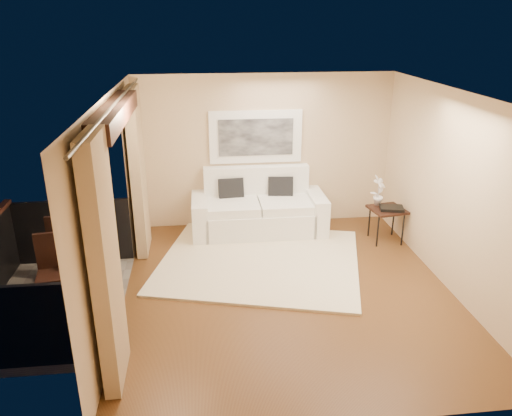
{
  "coord_description": "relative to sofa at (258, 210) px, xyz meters",
  "views": [
    {
      "loc": [
        -1.15,
        -6.02,
        3.59
      ],
      "look_at": [
        -0.39,
        0.52,
        1.05
      ],
      "focal_mm": 35.0,
      "sensor_mm": 36.0,
      "label": 1
    }
  ],
  "objects": [
    {
      "name": "floor",
      "position": [
        0.17,
        -2.1,
        -0.39
      ],
      "size": [
        5.0,
        5.0,
        0.0
      ],
      "primitive_type": "plane",
      "color": "brown",
      "rests_on": "ground"
    },
    {
      "name": "room_shell",
      "position": [
        -1.96,
        -2.1,
        2.13
      ],
      "size": [
        5.0,
        6.4,
        5.0
      ],
      "color": "white",
      "rests_on": "ground"
    },
    {
      "name": "balcony",
      "position": [
        -3.14,
        -2.1,
        -0.21
      ],
      "size": [
        1.81,
        2.6,
        1.17
      ],
      "color": "#605B56",
      "rests_on": "ground"
    },
    {
      "name": "curtains",
      "position": [
        -1.94,
        -2.1,
        0.94
      ],
      "size": [
        0.16,
        4.8,
        2.64
      ],
      "color": "tan",
      "rests_on": "ground"
    },
    {
      "name": "artwork",
      "position": [
        0.0,
        0.36,
        1.23
      ],
      "size": [
        1.62,
        0.07,
        0.92
      ],
      "color": "white",
      "rests_on": "room_shell"
    },
    {
      "name": "rug",
      "position": [
        -0.12,
        -1.21,
        -0.37
      ],
      "size": [
        3.6,
        3.33,
        0.04
      ],
      "primitive_type": "cube",
      "rotation": [
        0.0,
        0.0,
        -0.27
      ],
      "color": "#F5E8C5",
      "rests_on": "floor"
    },
    {
      "name": "sofa",
      "position": [
        0.0,
        0.0,
        0.0
      ],
      "size": [
        2.31,
        1.0,
        1.11
      ],
      "rotation": [
        0.0,
        0.0,
        -0.0
      ],
      "color": "white",
      "rests_on": "floor"
    },
    {
      "name": "side_table",
      "position": [
        2.1,
        -0.67,
        0.14
      ],
      "size": [
        0.62,
        0.62,
        0.59
      ],
      "rotation": [
        0.0,
        0.0,
        0.16
      ],
      "color": "black",
      "rests_on": "floor"
    },
    {
      "name": "tray",
      "position": [
        2.14,
        -0.73,
        0.22
      ],
      "size": [
        0.43,
        0.36,
        0.05
      ],
      "primitive_type": "cube",
      "rotation": [
        0.0,
        0.0,
        -0.23
      ],
      "color": "black",
      "rests_on": "side_table"
    },
    {
      "name": "orchid",
      "position": [
        1.98,
        -0.5,
        0.46
      ],
      "size": [
        0.33,
        0.32,
        0.52
      ],
      "primitive_type": "imported",
      "rotation": [
        0.0,
        0.0,
        0.74
      ],
      "color": "white",
      "rests_on": "side_table"
    },
    {
      "name": "bistro_table",
      "position": [
        -2.57,
        -1.71,
        0.26
      ],
      "size": [
        0.78,
        0.78,
        0.73
      ],
      "rotation": [
        0.0,
        0.0,
        0.32
      ],
      "color": "black",
      "rests_on": "balcony"
    },
    {
      "name": "balcony_chair_far",
      "position": [
        -2.93,
        -1.4,
        0.19
      ],
      "size": [
        0.46,
        0.47,
        1.01
      ],
      "rotation": [
        0.0,
        0.0,
        3.07
      ],
      "color": "black",
      "rests_on": "balcony"
    },
    {
      "name": "balcony_chair_near",
      "position": [
        -2.94,
        -2.05,
        0.17
      ],
      "size": [
        0.48,
        0.48,
        0.97
      ],
      "rotation": [
        0.0,
        0.0,
        0.15
      ],
      "color": "black",
      "rests_on": "balcony"
    },
    {
      "name": "ice_bucket",
      "position": [
        -2.72,
        -1.58,
        0.44
      ],
      "size": [
        0.18,
        0.18,
        0.2
      ],
      "primitive_type": "cylinder",
      "color": "white",
      "rests_on": "bistro_table"
    },
    {
      "name": "candle",
      "position": [
        -2.53,
        -1.61,
        0.37
      ],
      "size": [
        0.06,
        0.06,
        0.07
      ],
      "primitive_type": "cylinder",
      "color": "red",
      "rests_on": "bistro_table"
    },
    {
      "name": "vase",
      "position": [
        -2.62,
        -1.89,
        0.43
      ],
      "size": [
        0.04,
        0.04,
        0.18
      ],
      "primitive_type": "cylinder",
      "color": "silver",
      "rests_on": "bistro_table"
    },
    {
      "name": "glass_a",
      "position": [
        -2.4,
        -1.74,
        0.4
      ],
      "size": [
        0.06,
        0.06,
        0.12
      ],
      "primitive_type": "cylinder",
      "color": "silver",
      "rests_on": "bistro_table"
    },
    {
      "name": "glass_b",
      "position": [
        -2.37,
        -1.67,
        0.4
      ],
      "size": [
        0.06,
        0.06,
        0.12
      ],
      "primitive_type": "cylinder",
      "color": "white",
      "rests_on": "bistro_table"
    }
  ]
}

